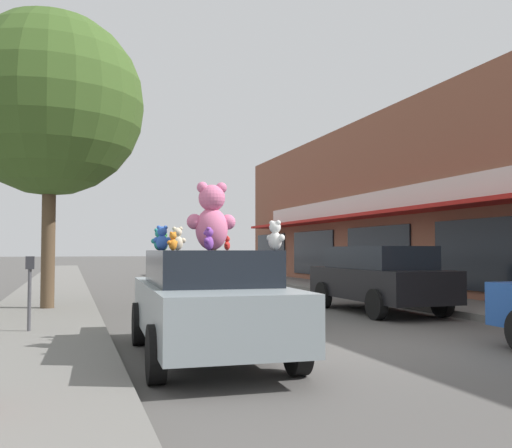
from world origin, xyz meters
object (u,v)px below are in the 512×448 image
at_px(teddy_bear_yellow, 215,241).
at_px(teddy_bear_green, 164,242).
at_px(teddy_bear_white, 275,236).
at_px(teddy_bear_blue, 162,238).
at_px(teddy_bear_orange, 173,241).
at_px(street_tree, 51,104).
at_px(parking_meter, 30,283).
at_px(teddy_bear_giant, 212,217).
at_px(plush_art_car, 207,300).
at_px(teddy_bear_teal, 159,240).
at_px(teddy_bear_cream, 177,239).
at_px(teddy_bear_purple, 209,239).
at_px(teddy_bear_red, 227,243).
at_px(parked_car_far_center, 378,276).

xyz_separation_m(teddy_bear_yellow, teddy_bear_green, (-0.88, -0.35, -0.02)).
distance_m(teddy_bear_white, teddy_bear_blue, 1.84).
distance_m(teddy_bear_orange, street_tree, 8.03).
xyz_separation_m(teddy_bear_blue, parking_meter, (-1.92, 2.22, -0.74)).
relative_size(teddy_bear_giant, teddy_bear_orange, 3.93).
distance_m(plush_art_car, teddy_bear_teal, 1.42).
bearing_deg(teddy_bear_yellow, parking_meter, -33.75).
bearing_deg(street_tree, teddy_bear_blue, -74.19).
relative_size(plush_art_car, street_tree, 0.64).
height_order(teddy_bear_cream, teddy_bear_purple, teddy_bear_cream).
xyz_separation_m(plush_art_car, teddy_bear_red, (0.55, 0.97, 0.83)).
distance_m(teddy_bear_orange, teddy_bear_teal, 1.51).
bearing_deg(street_tree, teddy_bear_purple, -72.51).
xyz_separation_m(teddy_bear_orange, teddy_bear_white, (1.23, -0.54, 0.07)).
xyz_separation_m(plush_art_car, teddy_bear_blue, (-0.61, 0.28, 0.88)).
bearing_deg(teddy_bear_purple, teddy_bear_white, 87.31).
bearing_deg(street_tree, teddy_bear_cream, -69.85).
height_order(teddy_bear_giant, teddy_bear_white, teddy_bear_giant).
bearing_deg(parking_meter, parked_car_far_center, 14.26).
bearing_deg(teddy_bear_green, teddy_bear_purple, 144.11).
xyz_separation_m(teddy_bear_giant, parked_car_far_center, (5.35, 4.61, -1.12)).
xyz_separation_m(teddy_bear_yellow, teddy_bear_orange, (-0.95, -1.55, -0.03)).
height_order(teddy_bear_orange, teddy_bear_cream, teddy_bear_cream).
bearing_deg(teddy_bear_orange, teddy_bear_giant, 177.79).
distance_m(teddy_bear_blue, street_tree, 7.30).
bearing_deg(parking_meter, teddy_bear_blue, -49.21).
bearing_deg(teddy_bear_orange, parking_meter, -93.88).
bearing_deg(parked_car_far_center, teddy_bear_teal, -149.24).
relative_size(plush_art_car, teddy_bear_purple, 14.81).
bearing_deg(teddy_bear_giant, teddy_bear_purple, 74.93).
relative_size(teddy_bear_giant, teddy_bear_yellow, 3.22).
xyz_separation_m(teddy_bear_cream, teddy_bear_purple, (0.16, -1.44, -0.03)).
bearing_deg(teddy_bear_purple, teddy_bear_orange, -72.23).
xyz_separation_m(teddy_bear_green, parked_car_far_center, (5.90, 3.83, -0.78)).
distance_m(teddy_bear_green, teddy_bear_red, 1.11).
bearing_deg(teddy_bear_orange, plush_art_car, -174.60).
bearing_deg(teddy_bear_yellow, plush_art_car, 64.02).
xyz_separation_m(teddy_bear_cream, teddy_bear_green, (-0.23, -0.15, -0.05)).
bearing_deg(teddy_bear_purple, plush_art_car, -163.91).
bearing_deg(parked_car_far_center, teddy_bear_orange, -139.86).
bearing_deg(plush_art_car, teddy_bear_cream, 111.76).
relative_size(teddy_bear_giant, teddy_bear_cream, 2.65).
distance_m(teddy_bear_green, parked_car_far_center, 7.08).
distance_m(teddy_bear_cream, teddy_bear_blue, 0.63).
bearing_deg(teddy_bear_purple, teddy_bear_teal, -137.25).
bearing_deg(street_tree, teddy_bear_white, -68.31).
xyz_separation_m(teddy_bear_orange, parking_meter, (-1.93, 3.03, -0.68)).
xyz_separation_m(plush_art_car, teddy_bear_white, (0.64, -1.07, 0.90)).
xyz_separation_m(teddy_bear_orange, parked_car_far_center, (5.98, 5.04, -0.77)).
bearing_deg(plush_art_car, parking_meter, 137.83).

